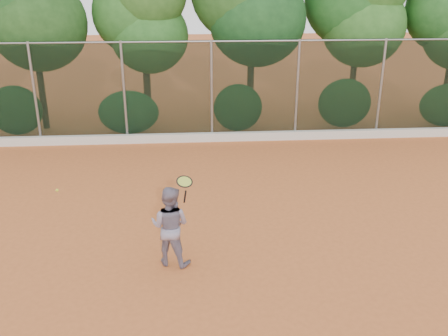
{
  "coord_description": "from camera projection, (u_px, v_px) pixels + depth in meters",
  "views": [
    {
      "loc": [
        -0.79,
        -10.03,
        5.59
      ],
      "look_at": [
        0.0,
        1.0,
        1.25
      ],
      "focal_mm": 40.0,
      "sensor_mm": 36.0,
      "label": 1
    }
  ],
  "objects": [
    {
      "name": "tennis_player",
      "position": [
        170.0,
        226.0,
        10.02
      ],
      "size": [
        0.99,
        0.88,
        1.69
      ],
      "primitive_type": "imported",
      "rotation": [
        0.0,
        0.0,
        2.81
      ],
      "color": "gray",
      "rests_on": "ground"
    },
    {
      "name": "concrete_curb",
      "position": [
        212.0,
        137.0,
        17.69
      ],
      "size": [
        24.0,
        0.2,
        0.3
      ],
      "primitive_type": "cube",
      "color": "silver",
      "rests_on": "ground"
    },
    {
      "name": "tennis_racket",
      "position": [
        185.0,
        183.0,
        9.67
      ],
      "size": [
        0.4,
        0.39,
        0.59
      ],
      "color": "black",
      "rests_on": "ground"
    },
    {
      "name": "ground",
      "position": [
        227.0,
        235.0,
        11.41
      ],
      "size": [
        80.0,
        80.0,
        0.0
      ],
      "primitive_type": "plane",
      "color": "#CA652F",
      "rests_on": "ground"
    },
    {
      "name": "chainlink_fence",
      "position": [
        212.0,
        88.0,
        17.23
      ],
      "size": [
        24.09,
        0.09,
        3.5
      ],
      "color": "black",
      "rests_on": "ground"
    },
    {
      "name": "tennis_ball_in_flight",
      "position": [
        57.0,
        190.0,
        10.17
      ],
      "size": [
        0.06,
        0.06,
        0.06
      ],
      "color": "#CCD931",
      "rests_on": "ground"
    },
    {
      "name": "foliage_backdrop",
      "position": [
        193.0,
        8.0,
        18.1
      ],
      "size": [
        23.7,
        3.63,
        7.55
      ],
      "color": "#492D1C",
      "rests_on": "ground"
    }
  ]
}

